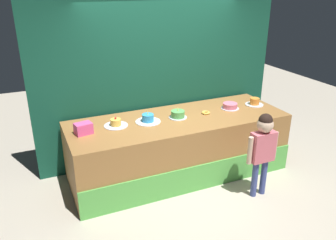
{
  "coord_description": "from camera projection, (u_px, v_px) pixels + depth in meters",
  "views": [
    {
      "loc": [
        -2.02,
        -3.62,
        2.77
      ],
      "look_at": [
        -0.27,
        0.34,
        1.0
      ],
      "focal_mm": 36.72,
      "sensor_mm": 36.0,
      "label": 1
    }
  ],
  "objects": [
    {
      "name": "ground_plane",
      "position": [
        195.0,
        191.0,
        4.87
      ],
      "size": [
        12.0,
        12.0,
        0.0
      ],
      "primitive_type": "plane",
      "color": "#BCB29E"
    },
    {
      "name": "stage_platform",
      "position": [
        178.0,
        146.0,
        5.17
      ],
      "size": [
        3.22,
        1.15,
        0.9
      ],
      "color": "#9E6B38",
      "rests_on": "ground_plane"
    },
    {
      "name": "curtain_backdrop",
      "position": [
        161.0,
        80.0,
        5.41
      ],
      "size": [
        3.97,
        0.08,
        2.61
      ],
      "primitive_type": "cube",
      "color": "#144C38",
      "rests_on": "ground_plane"
    },
    {
      "name": "child_figure",
      "position": [
        263.0,
        144.0,
        4.5
      ],
      "size": [
        0.46,
        0.21,
        1.2
      ],
      "color": "#3F4C8C",
      "rests_on": "ground_plane"
    },
    {
      "name": "pink_box",
      "position": [
        83.0,
        128.0,
        4.48
      ],
      "size": [
        0.24,
        0.19,
        0.15
      ],
      "primitive_type": "cube",
      "rotation": [
        0.0,
        0.0,
        0.18
      ],
      "color": "#F6549C",
      "rests_on": "stage_platform"
    },
    {
      "name": "donut",
      "position": [
        206.0,
        113.0,
        5.17
      ],
      "size": [
        0.13,
        0.13,
        0.03
      ],
      "primitive_type": "torus",
      "color": "#F2BF4C",
      "rests_on": "stage_platform"
    },
    {
      "name": "cake_far_left",
      "position": [
        116.0,
        123.0,
        4.73
      ],
      "size": [
        0.33,
        0.33,
        0.13
      ],
      "color": "silver",
      "rests_on": "stage_platform"
    },
    {
      "name": "cake_left",
      "position": [
        148.0,
        119.0,
        4.86
      ],
      "size": [
        0.36,
        0.36,
        0.17
      ],
      "color": "white",
      "rests_on": "stage_platform"
    },
    {
      "name": "cake_center",
      "position": [
        178.0,
        114.0,
        5.01
      ],
      "size": [
        0.27,
        0.27,
        0.17
      ],
      "color": "silver",
      "rests_on": "stage_platform"
    },
    {
      "name": "cake_right",
      "position": [
        230.0,
        106.0,
        5.37
      ],
      "size": [
        0.28,
        0.28,
        0.09
      ],
      "color": "silver",
      "rests_on": "stage_platform"
    },
    {
      "name": "cake_far_right",
      "position": [
        254.0,
        102.0,
        5.53
      ],
      "size": [
        0.29,
        0.29,
        0.11
      ],
      "color": "silver",
      "rests_on": "stage_platform"
    }
  ]
}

